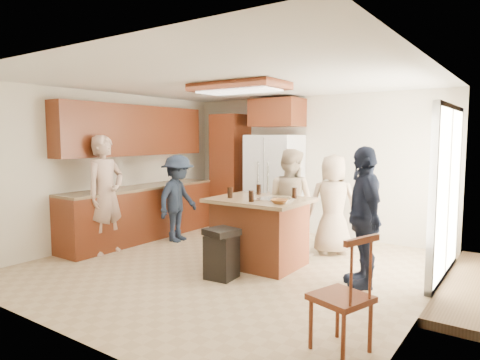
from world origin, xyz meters
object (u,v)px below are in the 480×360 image
Objects in this scene: person_counter at (178,198)px; trash_bin at (222,253)px; person_side_right at (364,217)px; spindle_chair at (343,298)px; person_behind_left at (289,202)px; person_behind_right at (333,204)px; kitchen_island at (260,231)px; person_front_left at (106,195)px; refrigerator at (274,184)px.

trash_bin is at bearing -129.73° from person_counter.
person_counter is (-3.31, 0.37, -0.10)m from person_side_right.
trash_bin is 2.14m from spindle_chair.
person_behind_left reaches higher than person_counter.
person_behind_right is 1.40m from person_side_right.
kitchen_island is at bearing 80.23° from person_behind_left.
person_behind_right is at bearing 61.09° from kitchen_island.
kitchen_island is 2.48m from spindle_chair.
spindle_chair is (1.93, -0.90, 0.13)m from trash_bin.
person_behind_right is at bearing 114.25° from spindle_chair.
kitchen_island is at bearing -72.69° from person_front_left.
person_front_left reaches higher than spindle_chair.
spindle_chair is (3.71, -2.02, -0.28)m from person_counter.
person_behind_left reaches higher than person_behind_right.
person_behind_right reaches higher than spindle_chair.
person_behind_right is 1.62m from refrigerator.
person_behind_left is 0.67m from person_behind_right.
person_side_right is at bearing -80.49° from person_front_left.
person_behind_right is (2.84, 1.92, -0.14)m from person_front_left.
trash_bin is (-1.53, -0.74, -0.51)m from person_side_right.
person_side_right is 1.78m from trash_bin.
person_side_right is at bearing -0.52° from kitchen_island.
person_front_left is 1.25m from person_counter.
person_behind_left is 1.50m from refrigerator.
refrigerator reaches higher than person_side_right.
person_counter is (-1.97, -0.30, -0.06)m from person_behind_left.
person_behind_left is 1.60× the size of spindle_chair.
person_behind_left reaches higher than kitchen_island.
person_behind_left is (2.34, 1.48, -0.10)m from person_front_left.
person_front_left is 2.85× the size of trash_bin.
person_behind_left reaches higher than spindle_chair.
person_front_left is 1.22× the size of person_counter.
trash_bin is (-0.69, -1.86, -0.44)m from person_behind_right.
person_side_right is 1.67× the size of spindle_chair.
trash_bin is at bearing -91.17° from person_front_left.
spindle_chair is at bearing -41.89° from kitchen_island.
spindle_chair is (0.40, -1.64, -0.38)m from person_side_right.
person_counter is at bearing -129.17° from person_side_right.
person_counter is 1.47× the size of spindle_chair.
spindle_chair is (2.68, -3.48, -0.45)m from refrigerator.
spindle_chair is at bearing -52.35° from refrigerator.
person_side_right is 3.33m from person_counter.
person_front_left is at bearing -159.86° from kitchen_island.
person_front_left is 2.99m from refrigerator.
person_side_right reaches higher than trash_bin.
trash_bin is at bearing -96.84° from person_side_right.
person_side_right is at bearing 93.10° from person_behind_right.
person_counter is 1.79m from refrigerator.
person_counter is (0.38, 1.18, -0.16)m from person_front_left.
refrigerator is 2.74m from trash_bin.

